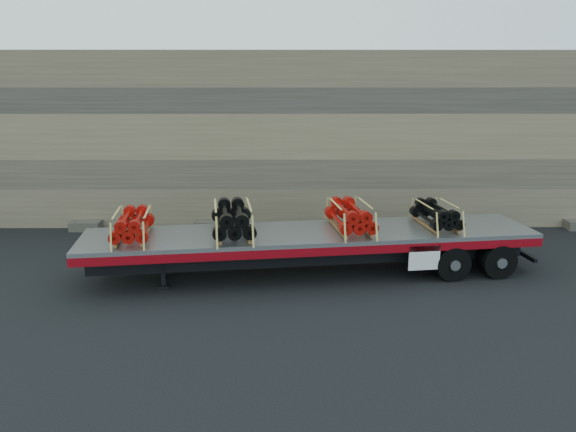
# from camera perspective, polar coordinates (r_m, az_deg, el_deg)

# --- Properties ---
(ground) EXTENTS (120.00, 120.00, 0.00)m
(ground) POSITION_cam_1_polar(r_m,az_deg,el_deg) (18.19, -0.35, -5.37)
(ground) COLOR black
(ground) RESTS_ON ground
(rock_wall) EXTENTS (44.00, 3.00, 7.00)m
(rock_wall) POSITION_cam_1_polar(r_m,az_deg,el_deg) (23.78, -0.37, 7.94)
(rock_wall) COLOR #7A6B54
(rock_wall) RESTS_ON ground
(trailer) EXTENTS (14.10, 4.50, 1.39)m
(trailer) POSITION_cam_1_polar(r_m,az_deg,el_deg) (17.55, 2.28, -3.73)
(trailer) COLOR #9A9CA1
(trailer) RESTS_ON ground
(bundle_front) EXTENTS (1.35, 2.27, 0.76)m
(bundle_front) POSITION_cam_1_polar(r_m,az_deg,el_deg) (17.13, -15.51, -0.95)
(bundle_front) COLOR #B20F09
(bundle_front) RESTS_ON trailer
(bundle_midfront) EXTENTS (1.55, 2.60, 0.87)m
(bundle_midfront) POSITION_cam_1_polar(r_m,az_deg,el_deg) (16.97, -5.64, -0.44)
(bundle_midfront) COLOR black
(bundle_midfront) RESTS_ON trailer
(bundle_midrear) EXTENTS (1.44, 2.42, 0.81)m
(bundle_midrear) POSITION_cam_1_polar(r_m,az_deg,el_deg) (17.50, 6.32, -0.11)
(bundle_midrear) COLOR #B20F09
(bundle_midrear) RESTS_ON trailer
(bundle_rear) EXTENTS (1.28, 2.14, 0.72)m
(bundle_rear) POSITION_cam_1_polar(r_m,az_deg,el_deg) (18.40, 14.80, 0.06)
(bundle_rear) COLOR black
(bundle_rear) RESTS_ON trailer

